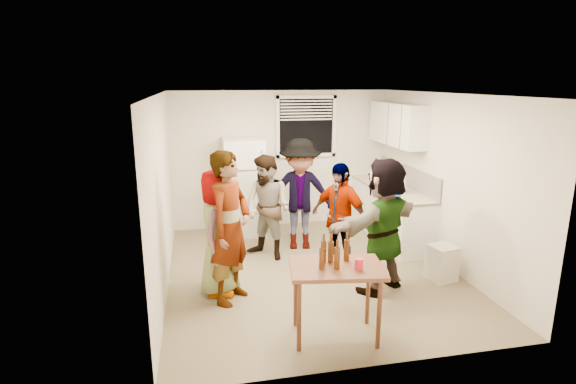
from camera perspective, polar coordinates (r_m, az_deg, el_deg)
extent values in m
cube|color=white|center=(7.93, -5.61, 0.65)|extent=(0.70, 0.70, 1.70)
cube|color=white|center=(7.99, 12.83, -2.67)|extent=(0.60, 2.20, 0.86)
cube|color=beige|center=(7.87, 13.01, 0.47)|extent=(0.64, 2.22, 0.04)
cube|color=#B2ACA2|center=(7.95, 14.96, 1.97)|extent=(0.03, 2.20, 0.36)
cube|color=white|center=(7.93, 13.70, 8.39)|extent=(0.34, 1.60, 0.70)
cylinder|color=white|center=(7.49, 14.18, -0.12)|extent=(0.13, 0.13, 0.27)
cylinder|color=black|center=(8.64, 11.01, 1.91)|extent=(0.07, 0.07, 0.27)
cylinder|color=#47230C|center=(7.42, 13.78, -0.23)|extent=(0.06, 0.06, 0.21)
cylinder|color=#1343AB|center=(7.05, 13.79, -0.98)|extent=(0.09, 0.09, 0.12)
cube|color=gold|center=(8.34, 13.16, 1.90)|extent=(0.02, 0.18, 0.15)
cube|color=beige|center=(6.57, 18.96, -8.45)|extent=(0.39, 0.39, 0.49)
cylinder|color=#47230C|center=(4.65, 4.30, -9.71)|extent=(0.06, 0.06, 0.22)
cylinder|color=#BA2032|center=(4.68, 8.96, -9.65)|extent=(0.09, 0.09, 0.11)
imported|color=gray|center=(6.06, -8.49, -12.34)|extent=(1.81, 1.32, 0.52)
imported|color=#141933|center=(5.85, -7.07, -13.33)|extent=(1.93, 1.66, 0.45)
imported|color=#533324|center=(7.06, -2.53, -8.27)|extent=(1.69, 1.68, 0.61)
imported|color=#45444A|center=(7.46, 1.50, -7.00)|extent=(1.43, 1.96, 0.67)
imported|color=black|center=(6.65, 6.29, -9.81)|extent=(1.82, 1.69, 0.39)
imported|color=#DB8E51|center=(6.18, 11.59, -11.94)|extent=(2.29, 2.34, 0.52)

